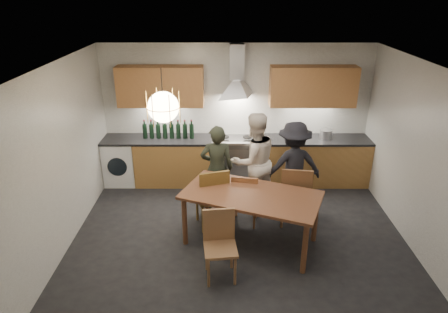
{
  "coord_description": "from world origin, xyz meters",
  "views": [
    {
      "loc": [
        -0.21,
        -5.02,
        3.53
      ],
      "look_at": [
        -0.22,
        0.4,
        1.2
      ],
      "focal_mm": 32.0,
      "sensor_mm": 36.0,
      "label": 1
    }
  ],
  "objects_px": {
    "dining_table": "(251,200)",
    "stock_pot": "(326,134)",
    "wine_bottles": "(168,129)",
    "chair_front": "(220,239)",
    "chair_back_left": "(213,195)",
    "person_mid": "(254,161)",
    "person_left": "(217,168)",
    "mixing_bowl": "(293,139)",
    "person_right": "(293,166)"
  },
  "relations": [
    {
      "from": "person_mid",
      "to": "wine_bottles",
      "type": "height_order",
      "value": "person_mid"
    },
    {
      "from": "dining_table",
      "to": "chair_back_left",
      "type": "relative_size",
      "value": 2.11
    },
    {
      "from": "mixing_bowl",
      "to": "stock_pot",
      "type": "bearing_deg",
      "value": 11.19
    },
    {
      "from": "dining_table",
      "to": "person_mid",
      "type": "bearing_deg",
      "value": 106.14
    },
    {
      "from": "person_left",
      "to": "person_mid",
      "type": "bearing_deg",
      "value": -174.73
    },
    {
      "from": "person_mid",
      "to": "wine_bottles",
      "type": "distance_m",
      "value": 1.81
    },
    {
      "from": "chair_back_left",
      "to": "person_mid",
      "type": "distance_m",
      "value": 1.0
    },
    {
      "from": "person_mid",
      "to": "person_right",
      "type": "relative_size",
      "value": 1.1
    },
    {
      "from": "dining_table",
      "to": "stock_pot",
      "type": "height_order",
      "value": "stock_pot"
    },
    {
      "from": "person_mid",
      "to": "chair_back_left",
      "type": "bearing_deg",
      "value": 22.87
    },
    {
      "from": "chair_front",
      "to": "stock_pot",
      "type": "distance_m",
      "value": 3.37
    },
    {
      "from": "chair_front",
      "to": "wine_bottles",
      "type": "distance_m",
      "value": 2.94
    },
    {
      "from": "dining_table",
      "to": "mixing_bowl",
      "type": "bearing_deg",
      "value": 86.93
    },
    {
      "from": "chair_front",
      "to": "person_mid",
      "type": "height_order",
      "value": "person_mid"
    },
    {
      "from": "person_left",
      "to": "stock_pot",
      "type": "height_order",
      "value": "person_left"
    },
    {
      "from": "dining_table",
      "to": "person_mid",
      "type": "distance_m",
      "value": 1.1
    },
    {
      "from": "person_left",
      "to": "person_right",
      "type": "distance_m",
      "value": 1.28
    },
    {
      "from": "chair_front",
      "to": "mixing_bowl",
      "type": "relative_size",
      "value": 3.22
    },
    {
      "from": "person_left",
      "to": "person_right",
      "type": "xyz_separation_m",
      "value": [
        1.28,
        0.08,
        0.02
      ]
    },
    {
      "from": "person_left",
      "to": "person_right",
      "type": "height_order",
      "value": "person_right"
    },
    {
      "from": "dining_table",
      "to": "chair_front",
      "type": "bearing_deg",
      "value": -100.46
    },
    {
      "from": "person_left",
      "to": "dining_table",
      "type": "bearing_deg",
      "value": 114.47
    },
    {
      "from": "chair_back_left",
      "to": "person_left",
      "type": "xyz_separation_m",
      "value": [
        0.05,
        0.61,
        0.16
      ]
    },
    {
      "from": "person_mid",
      "to": "person_right",
      "type": "height_order",
      "value": "person_mid"
    },
    {
      "from": "person_mid",
      "to": "stock_pot",
      "type": "xyz_separation_m",
      "value": [
        1.4,
        0.93,
        0.14
      ]
    },
    {
      "from": "dining_table",
      "to": "person_right",
      "type": "bearing_deg",
      "value": 76.37
    },
    {
      "from": "person_left",
      "to": "mixing_bowl",
      "type": "bearing_deg",
      "value": -149.75
    },
    {
      "from": "chair_back_left",
      "to": "stock_pot",
      "type": "distance_m",
      "value": 2.66
    },
    {
      "from": "wine_bottles",
      "to": "chair_front",
      "type": "bearing_deg",
      "value": -70.0
    },
    {
      "from": "chair_back_left",
      "to": "mixing_bowl",
      "type": "bearing_deg",
      "value": -151.21
    },
    {
      "from": "chair_back_left",
      "to": "mixing_bowl",
      "type": "relative_size",
      "value": 3.55
    },
    {
      "from": "chair_front",
      "to": "person_left",
      "type": "bearing_deg",
      "value": 85.56
    },
    {
      "from": "person_mid",
      "to": "mixing_bowl",
      "type": "xyz_separation_m",
      "value": [
        0.77,
        0.8,
        0.1
      ]
    },
    {
      "from": "chair_front",
      "to": "person_mid",
      "type": "bearing_deg",
      "value": 66.28
    },
    {
      "from": "person_left",
      "to": "person_right",
      "type": "bearing_deg",
      "value": -178.9
    },
    {
      "from": "dining_table",
      "to": "person_mid",
      "type": "height_order",
      "value": "person_mid"
    },
    {
      "from": "chair_front",
      "to": "person_mid",
      "type": "distance_m",
      "value": 1.89
    },
    {
      "from": "chair_front",
      "to": "wine_bottles",
      "type": "height_order",
      "value": "wine_bottles"
    },
    {
      "from": "person_mid",
      "to": "wine_bottles",
      "type": "xyz_separation_m",
      "value": [
        -1.54,
        0.93,
        0.24
      ]
    },
    {
      "from": "dining_table",
      "to": "mixing_bowl",
      "type": "xyz_separation_m",
      "value": [
        0.87,
        1.89,
        0.22
      ]
    },
    {
      "from": "chair_back_left",
      "to": "chair_front",
      "type": "relative_size",
      "value": 1.1
    },
    {
      "from": "chair_back_left",
      "to": "person_mid",
      "type": "height_order",
      "value": "person_mid"
    },
    {
      "from": "mixing_bowl",
      "to": "dining_table",
      "type": "bearing_deg",
      "value": -114.85
    },
    {
      "from": "person_mid",
      "to": "stock_pot",
      "type": "distance_m",
      "value": 1.69
    },
    {
      "from": "chair_front",
      "to": "stock_pot",
      "type": "bearing_deg",
      "value": 47.6
    },
    {
      "from": "chair_back_left",
      "to": "stock_pot",
      "type": "relative_size",
      "value": 4.44
    },
    {
      "from": "dining_table",
      "to": "stock_pot",
      "type": "distance_m",
      "value": 2.53
    },
    {
      "from": "chair_front",
      "to": "stock_pot",
      "type": "relative_size",
      "value": 4.03
    },
    {
      "from": "dining_table",
      "to": "stock_pot",
      "type": "bearing_deg",
      "value": 74.89
    },
    {
      "from": "chair_front",
      "to": "mixing_bowl",
      "type": "height_order",
      "value": "mixing_bowl"
    }
  ]
}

